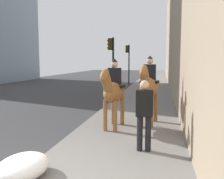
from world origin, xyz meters
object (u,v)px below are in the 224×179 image
at_px(mounted_horse_near, 113,91).
at_px(traffic_light_far_curb, 128,58).
at_px(mounted_horse_far, 149,86).
at_px(traffic_light_near_curb, 112,58).
at_px(pedestrian_greeting, 144,111).

height_order(mounted_horse_near, traffic_light_far_curb, traffic_light_far_curb).
distance_m(mounted_horse_far, traffic_light_near_curb, 7.22).
distance_m(pedestrian_greeting, traffic_light_far_curb, 18.86).
xyz_separation_m(mounted_horse_near, pedestrian_greeting, (-1.91, -1.10, -0.23)).
height_order(mounted_horse_near, pedestrian_greeting, mounted_horse_near).
bearing_deg(mounted_horse_near, traffic_light_far_curb, -168.93).
bearing_deg(mounted_horse_far, pedestrian_greeting, 8.45).
distance_m(traffic_light_near_curb, traffic_light_far_curb, 9.32).
xyz_separation_m(mounted_horse_far, traffic_light_far_curb, (15.98, 2.77, 1.14)).
distance_m(mounted_horse_near, pedestrian_greeting, 2.22).
height_order(mounted_horse_far, traffic_light_far_curb, traffic_light_far_curb).
xyz_separation_m(mounted_horse_far, traffic_light_near_curb, (6.67, 2.57, 1.05)).
relative_size(pedestrian_greeting, traffic_light_far_curb, 0.44).
distance_m(mounted_horse_near, traffic_light_far_curb, 16.81).
bearing_deg(traffic_light_near_curb, mounted_horse_far, -158.93).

